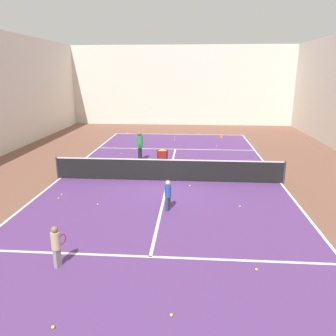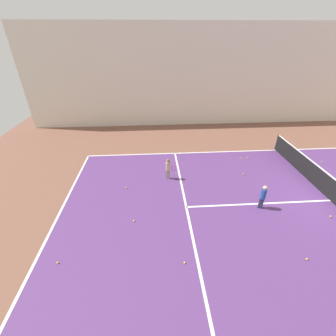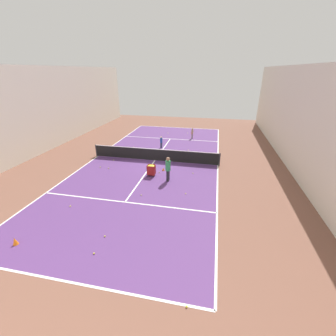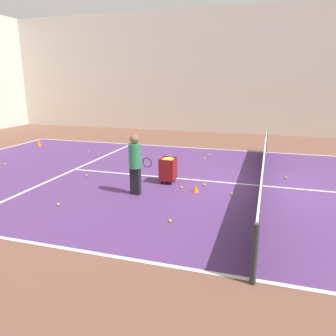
{
  "view_description": "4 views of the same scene",
  "coord_description": "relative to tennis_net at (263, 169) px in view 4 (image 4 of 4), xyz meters",
  "views": [
    {
      "loc": [
        1.09,
        -14.75,
        4.95
      ],
      "look_at": [
        0.0,
        0.0,
        0.63
      ],
      "focal_mm": 35.0,
      "sensor_mm": 36.0,
      "label": 1
    },
    {
      "loc": [
        7.62,
        -8.08,
        6.64
      ],
      "look_at": [
        -2.38,
        -7.38,
        0.65
      ],
      "focal_mm": 24.0,
      "sensor_mm": 36.0,
      "label": 2
    },
    {
      "loc": [
        -4.76,
        17.19,
        7.07
      ],
      "look_at": [
        -1.89,
        3.49,
        0.96
      ],
      "focal_mm": 24.0,
      "sensor_mm": 36.0,
      "label": 3
    },
    {
      "loc": [
        -10.22,
        -0.06,
        3.18
      ],
      "look_at": [
        -0.53,
        2.93,
        0.49
      ],
      "focal_mm": 35.0,
      "sensor_mm": 36.0,
      "label": 4
    }
  ],
  "objects": [
    {
      "name": "court_playing_area",
      "position": [
        0.0,
        0.0,
        -0.54
      ],
      "size": [
        10.55,
        24.48,
        0.0
      ],
      "color": "#563370",
      "rests_on": "ground"
    },
    {
      "name": "tennis_net",
      "position": [
        0.0,
        0.0,
        0.0
      ],
      "size": [
        10.85,
        0.1,
        1.06
      ],
      "color": "#2D2D33",
      "rests_on": "ground"
    },
    {
      "name": "tennis_ball_8",
      "position": [
        3.83,
        2.35,
        -0.51
      ],
      "size": [
        0.07,
        0.07,
        0.07
      ],
      "primitive_type": "sphere",
      "color": "yellow",
      "rests_on": "ground"
    },
    {
      "name": "tennis_ball_2",
      "position": [
        -3.48,
        1.97,
        -0.51
      ],
      "size": [
        0.07,
        0.07,
        0.07
      ],
      "primitive_type": "sphere",
      "color": "yellow",
      "rests_on": "ground"
    },
    {
      "name": "line_service_far",
      "position": [
        0.0,
        6.73,
        -0.54
      ],
      "size": [
        10.55,
        0.1,
        0.0
      ],
      "primitive_type": "cube",
      "color": "white",
      "rests_on": "ground"
    },
    {
      "name": "tennis_ball_6",
      "position": [
        1.05,
        -0.75,
        -0.51
      ],
      "size": [
        0.07,
        0.07,
        0.07
      ],
      "primitive_type": "sphere",
      "color": "yellow",
      "rests_on": "ground"
    },
    {
      "name": "line_centre_service",
      "position": [
        0.0,
        0.0,
        -0.54
      ],
      "size": [
        0.1,
        13.46,
        0.0
      ],
      "primitive_type": "cube",
      "color": "white",
      "rests_on": "ground"
    },
    {
      "name": "hall_enclosure_right",
      "position": [
        10.7,
        0.0,
        3.19
      ],
      "size": [
        0.15,
        35.48,
        7.47
      ],
      "color": "silver",
      "rests_on": "ground"
    },
    {
      "name": "tennis_ball_10",
      "position": [
        -0.69,
        5.83,
        -0.51
      ],
      "size": [
        0.07,
        0.07,
        0.07
      ],
      "primitive_type": "sphere",
      "color": "yellow",
      "rests_on": "ground"
    },
    {
      "name": "line_sideline_left",
      "position": [
        -5.27,
        0.0,
        -0.54
      ],
      "size": [
        0.1,
        24.48,
        0.0
      ],
      "primitive_type": "cube",
      "color": "white",
      "rests_on": "ground"
    },
    {
      "name": "ball_cart",
      "position": [
        -0.53,
        2.93,
        0.03
      ],
      "size": [
        0.56,
        0.46,
        0.83
      ],
      "color": "maroon",
      "rests_on": "ground"
    },
    {
      "name": "tennis_ball_0",
      "position": [
        -1.15,
        0.82,
        -0.51
      ],
      "size": [
        0.07,
        0.07,
        0.07
      ],
      "primitive_type": "sphere",
      "color": "yellow",
      "rests_on": "ground"
    },
    {
      "name": "coach_at_net",
      "position": [
        -1.89,
        3.49,
        0.46
      ],
      "size": [
        0.37,
        0.68,
        1.75
      ],
      "rotation": [
        0.0,
        0.0,
        -1.62
      ],
      "color": "black",
      "rests_on": "ground"
    },
    {
      "name": "training_cone_0",
      "position": [
        3.42,
        10.99,
        -0.37
      ],
      "size": [
        0.23,
        0.23,
        0.35
      ],
      "primitive_type": "cone",
      "color": "orange",
      "rests_on": "ground"
    },
    {
      "name": "tennis_ball_14",
      "position": [
        5.53,
        10.38,
        -0.51
      ],
      "size": [
        0.07,
        0.07,
        0.07
      ],
      "primitive_type": "sphere",
      "color": "yellow",
      "rests_on": "ground"
    },
    {
      "name": "line_sideline_right",
      "position": [
        5.27,
        0.0,
        -0.54
      ],
      "size": [
        0.1,
        24.48,
        0.0
      ],
      "primitive_type": "cube",
      "color": "white",
      "rests_on": "ground"
    },
    {
      "name": "tennis_ball_3",
      "position": [
        -0.21,
        9.73,
        -0.51
      ],
      "size": [
        0.07,
        0.07,
        0.07
      ],
      "primitive_type": "sphere",
      "color": "yellow",
      "rests_on": "ground"
    },
    {
      "name": "tennis_ball_19",
      "position": [
        3.42,
        0.73,
        -0.51
      ],
      "size": [
        0.07,
        0.07,
        0.07
      ],
      "primitive_type": "sphere",
      "color": "yellow",
      "rests_on": "ground"
    },
    {
      "name": "training_cone_1",
      "position": [
        -1.18,
        1.88,
        -0.43
      ],
      "size": [
        0.2,
        0.2,
        0.22
      ],
      "primitive_type": "cone",
      "color": "orange",
      "rests_on": "ground"
    },
    {
      "name": "tennis_ball_11",
      "position": [
        -0.99,
        2.35,
        -0.51
      ],
      "size": [
        0.07,
        0.07,
        0.07
      ],
      "primitive_type": "sphere",
      "color": "yellow",
      "rests_on": "ground"
    },
    {
      "name": "tennis_ball_12",
      "position": [
        3.09,
        2.43,
        -0.51
      ],
      "size": [
        0.07,
        0.07,
        0.07
      ],
      "primitive_type": "sphere",
      "color": "yellow",
      "rests_on": "ground"
    },
    {
      "name": "tennis_ball_13",
      "position": [
        2.85,
        7.83,
        -0.51
      ],
      "size": [
        0.07,
        0.07,
        0.07
      ],
      "primitive_type": "sphere",
      "color": "yellow",
      "rests_on": "ground"
    },
    {
      "name": "tennis_ball_22",
      "position": [
        -3.35,
        5.09,
        -0.51
      ],
      "size": [
        0.07,
        0.07,
        0.07
      ],
      "primitive_type": "sphere",
      "color": "yellow",
      "rests_on": "ground"
    },
    {
      "name": "tennis_ball_5",
      "position": [
        -0.51,
        1.74,
        -0.51
      ],
      "size": [
        0.07,
        0.07,
        0.07
      ],
      "primitive_type": "sphere",
      "color": "yellow",
      "rests_on": "ground"
    },
    {
      "name": "ground_plane",
      "position": [
        0.0,
        0.0,
        -0.55
      ],
      "size": [
        39.18,
        39.18,
        0.0
      ],
      "primitive_type": "plane",
      "color": "brown"
    }
  ]
}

